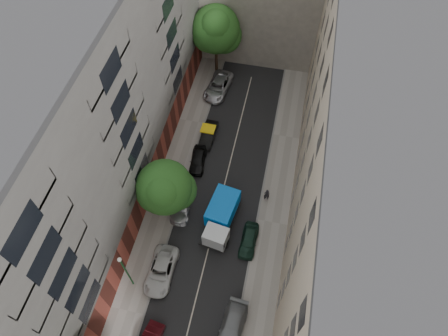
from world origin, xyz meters
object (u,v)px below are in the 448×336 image
(car_right_2, at_px, (249,240))
(car_right_1, at_px, (232,329))
(tarp_truck, at_px, (221,217))
(tree_mid, at_px, (165,189))
(tree_far, at_px, (216,31))
(car_left_5, at_px, (208,135))
(lamp_post, at_px, (125,269))
(pedestrian, at_px, (267,195))
(car_left_6, at_px, (218,86))
(car_left_4, at_px, (198,160))
(car_left_2, at_px, (161,271))
(car_left_3, at_px, (182,204))

(car_right_2, bearing_deg, car_right_1, -88.61)
(tarp_truck, xyz_separation_m, car_right_1, (3.00, -9.53, -0.77))
(car_right_2, bearing_deg, tree_mid, 170.97)
(tree_far, bearing_deg, car_left_5, -82.44)
(car_left_5, relative_size, lamp_post, 0.67)
(car_left_5, xyz_separation_m, tree_mid, (-1.44, -10.11, 4.08))
(tree_far, height_order, pedestrian, tree_far)
(tree_far, distance_m, pedestrian, 20.27)
(car_left_6, bearing_deg, pedestrian, -53.08)
(lamp_post, relative_size, pedestrian, 3.64)
(car_left_4, bearing_deg, car_right_2, -54.27)
(tree_mid, bearing_deg, car_right_1, -49.76)
(car_left_4, height_order, tree_far, tree_far)
(car_left_4, height_order, car_left_5, car_left_5)
(tarp_truck, distance_m, lamp_post, 10.14)
(tree_far, bearing_deg, tarp_truck, -76.37)
(car_left_6, height_order, pedestrian, pedestrian)
(car_left_4, relative_size, tree_far, 0.42)
(car_left_2, bearing_deg, tarp_truck, 54.98)
(car_left_5, bearing_deg, car_right_1, -70.01)
(tarp_truck, bearing_deg, car_left_6, 112.20)
(car_right_2, bearing_deg, car_left_5, 121.26)
(tarp_truck, distance_m, car_left_2, 7.38)
(car_right_2, xyz_separation_m, pedestrian, (0.90, 5.10, 0.32))
(car_left_6, bearing_deg, car_left_4, -81.73)
(car_left_4, xyz_separation_m, tree_far, (-1.14, 14.49, 5.52))
(car_left_2, height_order, car_left_3, car_left_2)
(car_left_2, relative_size, car_left_6, 0.91)
(car_left_2, height_order, car_left_5, car_left_2)
(car_left_3, xyz_separation_m, tree_far, (-0.90, 20.09, 5.53))
(car_right_2, relative_size, tree_mid, 0.52)
(car_right_1, relative_size, tree_mid, 0.66)
(car_right_1, height_order, pedestrian, pedestrian)
(car_right_1, height_order, lamp_post, lamp_post)
(car_left_6, bearing_deg, tarp_truck, -69.65)
(car_left_3, relative_size, car_left_6, 0.83)
(car_left_5, bearing_deg, car_right_2, -58.84)
(tarp_truck, height_order, car_left_3, tarp_truck)
(car_left_3, bearing_deg, car_left_2, -94.60)
(pedestrian, bearing_deg, car_right_1, 76.93)
(car_left_6, bearing_deg, car_left_5, -78.89)
(car_left_2, bearing_deg, pedestrian, 49.95)
(car_left_4, distance_m, pedestrian, 8.39)
(car_left_2, xyz_separation_m, tree_far, (-0.90, 27.06, 5.49))
(car_left_6, bearing_deg, car_left_3, -82.95)
(car_left_4, relative_size, car_right_1, 0.80)
(car_left_3, bearing_deg, car_left_5, 82.04)
(tree_mid, distance_m, pedestrian, 10.41)
(car_right_2, xyz_separation_m, lamp_post, (-9.40, -6.05, 3.21))
(car_left_4, relative_size, pedestrian, 2.35)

